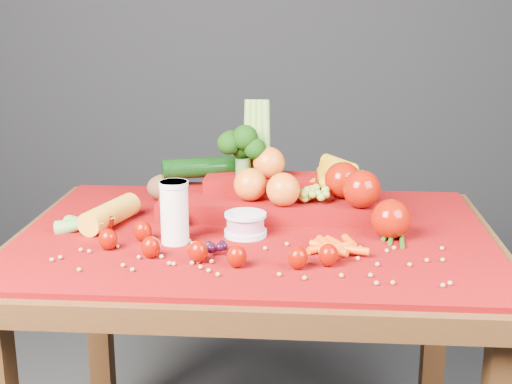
# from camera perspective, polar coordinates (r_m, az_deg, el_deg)

# --- Properties ---
(table) EXTENTS (1.10, 0.80, 0.75)m
(table) POSITION_cam_1_polar(r_m,az_deg,el_deg) (1.65, -0.05, -6.71)
(table) COLOR #3C1E0D
(table) RESTS_ON ground
(red_cloth) EXTENTS (1.05, 0.75, 0.01)m
(red_cloth) POSITION_cam_1_polar(r_m,az_deg,el_deg) (1.62, -0.05, -3.40)
(red_cloth) COLOR #7C0704
(red_cloth) RESTS_ON table
(milk_glass) EXTENTS (0.06, 0.06, 0.14)m
(milk_glass) POSITION_cam_1_polar(r_m,az_deg,el_deg) (1.53, -6.55, -1.45)
(milk_glass) COLOR white
(milk_glass) RESTS_ON red_cloth
(yogurt_bowl) EXTENTS (0.10, 0.10, 0.05)m
(yogurt_bowl) POSITION_cam_1_polar(r_m,az_deg,el_deg) (1.58, -0.85, -2.54)
(yogurt_bowl) COLOR silver
(yogurt_bowl) RESTS_ON red_cloth
(strawberry_scatter) EXTENTS (0.54, 0.28, 0.05)m
(strawberry_scatter) POSITION_cam_1_polar(r_m,az_deg,el_deg) (1.49, -5.23, -3.83)
(strawberry_scatter) COLOR #890A00
(strawberry_scatter) RESTS_ON red_cloth
(dark_grape_cluster) EXTENTS (0.06, 0.05, 0.03)m
(dark_grape_cluster) POSITION_cam_1_polar(r_m,az_deg,el_deg) (1.48, -2.95, -4.47)
(dark_grape_cluster) COLOR black
(dark_grape_cluster) RESTS_ON red_cloth
(soybean_scatter) EXTENTS (0.84, 0.24, 0.01)m
(soybean_scatter) POSITION_cam_1_polar(r_m,az_deg,el_deg) (1.43, -0.66, -5.59)
(soybean_scatter) COLOR #AA8249
(soybean_scatter) RESTS_ON red_cloth
(corn_ear) EXTENTS (0.23, 0.26, 0.06)m
(corn_ear) POSITION_cam_1_polar(r_m,az_deg,el_deg) (1.66, -12.84, -2.24)
(corn_ear) COLOR gold
(corn_ear) RESTS_ON red_cloth
(potato) EXTENTS (0.11, 0.08, 0.07)m
(potato) POSITION_cam_1_polar(r_m,az_deg,el_deg) (1.86, -7.13, 0.36)
(potato) COLOR brown
(potato) RESTS_ON red_cloth
(baby_carrot_pile) EXTENTS (0.17, 0.17, 0.03)m
(baby_carrot_pile) POSITION_cam_1_polar(r_m,az_deg,el_deg) (1.47, 6.64, -4.54)
(baby_carrot_pile) COLOR #DC4607
(baby_carrot_pile) RESTS_ON red_cloth
(green_bean_pile) EXTENTS (0.14, 0.12, 0.01)m
(green_bean_pile) POSITION_cam_1_polar(r_m,az_deg,el_deg) (1.61, 11.19, -3.35)
(green_bean_pile) COLOR #1F5413
(green_bean_pile) RESTS_ON red_cloth
(produce_mound) EXTENTS (0.60, 0.37, 0.27)m
(produce_mound) POSITION_cam_1_polar(r_m,az_deg,el_deg) (1.74, 2.06, 0.25)
(produce_mound) COLOR #7C0704
(produce_mound) RESTS_ON red_cloth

